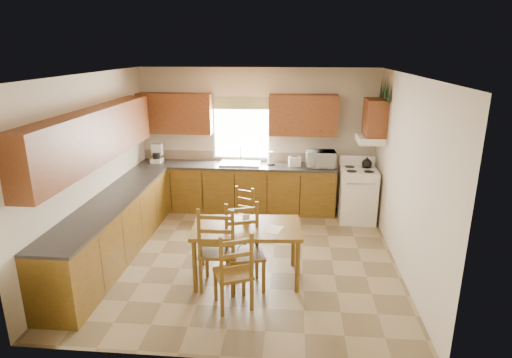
# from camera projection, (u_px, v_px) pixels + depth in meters

# --- Properties ---
(floor) EXTENTS (4.50, 4.50, 0.00)m
(floor) POSITION_uv_depth(u_px,v_px,m) (244.00, 257.00, 6.50)
(floor) COLOR #877453
(floor) RESTS_ON ground
(ceiling) EXTENTS (4.50, 4.50, 0.00)m
(ceiling) POSITION_uv_depth(u_px,v_px,m) (243.00, 75.00, 5.71)
(ceiling) COLOR brown
(ceiling) RESTS_ON floor
(wall_left) EXTENTS (4.50, 4.50, 0.00)m
(wall_left) POSITION_uv_depth(u_px,v_px,m) (92.00, 168.00, 6.30)
(wall_left) COLOR beige
(wall_left) RESTS_ON floor
(wall_right) EXTENTS (4.50, 4.50, 0.00)m
(wall_right) POSITION_uv_depth(u_px,v_px,m) (405.00, 176.00, 5.91)
(wall_right) COLOR beige
(wall_right) RESTS_ON floor
(wall_back) EXTENTS (4.50, 4.50, 0.00)m
(wall_back) POSITION_uv_depth(u_px,v_px,m) (257.00, 139.00, 8.25)
(wall_back) COLOR beige
(wall_back) RESTS_ON floor
(wall_front) EXTENTS (4.50, 4.50, 0.00)m
(wall_front) POSITION_uv_depth(u_px,v_px,m) (215.00, 239.00, 3.96)
(wall_front) COLOR beige
(wall_front) RESTS_ON floor
(lower_cab_back) EXTENTS (3.75, 0.60, 0.88)m
(lower_cab_back) POSITION_uv_depth(u_px,v_px,m) (237.00, 188.00, 8.26)
(lower_cab_back) COLOR brown
(lower_cab_back) RESTS_ON floor
(lower_cab_left) EXTENTS (0.60, 3.60, 0.88)m
(lower_cab_left) POSITION_uv_depth(u_px,v_px,m) (114.00, 229.00, 6.40)
(lower_cab_left) COLOR brown
(lower_cab_left) RESTS_ON floor
(counter_back) EXTENTS (3.75, 0.63, 0.04)m
(counter_back) POSITION_uv_depth(u_px,v_px,m) (236.00, 165.00, 8.13)
(counter_back) COLOR #353230
(counter_back) RESTS_ON lower_cab_back
(counter_left) EXTENTS (0.63, 3.60, 0.04)m
(counter_left) POSITION_uv_depth(u_px,v_px,m) (111.00, 200.00, 6.26)
(counter_left) COLOR #353230
(counter_left) RESTS_ON lower_cab_left
(backsplash) EXTENTS (3.75, 0.01, 0.18)m
(backsplash) POSITION_uv_depth(u_px,v_px,m) (238.00, 156.00, 8.37)
(backsplash) COLOR gray
(backsplash) RESTS_ON counter_back
(upper_cab_back_left) EXTENTS (1.41, 0.33, 0.75)m
(upper_cab_back_left) POSITION_uv_depth(u_px,v_px,m) (175.00, 113.00, 8.07)
(upper_cab_back_left) COLOR brown
(upper_cab_back_left) RESTS_ON wall_back
(upper_cab_back_right) EXTENTS (1.25, 0.33, 0.75)m
(upper_cab_back_right) POSITION_uv_depth(u_px,v_px,m) (303.00, 115.00, 7.87)
(upper_cab_back_right) COLOR brown
(upper_cab_back_right) RESTS_ON wall_back
(upper_cab_left) EXTENTS (0.33, 3.60, 0.75)m
(upper_cab_left) POSITION_uv_depth(u_px,v_px,m) (95.00, 136.00, 5.99)
(upper_cab_left) COLOR brown
(upper_cab_left) RESTS_ON wall_left
(upper_cab_stove) EXTENTS (0.33, 0.62, 0.62)m
(upper_cab_stove) POSITION_uv_depth(u_px,v_px,m) (375.00, 117.00, 7.33)
(upper_cab_stove) COLOR brown
(upper_cab_stove) RESTS_ON wall_right
(range_hood) EXTENTS (0.44, 0.62, 0.12)m
(range_hood) POSITION_uv_depth(u_px,v_px,m) (370.00, 139.00, 7.45)
(range_hood) COLOR white
(range_hood) RESTS_ON wall_right
(window_frame) EXTENTS (1.13, 0.02, 1.18)m
(window_frame) POSITION_uv_depth(u_px,v_px,m) (242.00, 129.00, 8.18)
(window_frame) COLOR white
(window_frame) RESTS_ON wall_back
(window_pane) EXTENTS (1.05, 0.01, 1.10)m
(window_pane) POSITION_uv_depth(u_px,v_px,m) (242.00, 129.00, 8.18)
(window_pane) COLOR white
(window_pane) RESTS_ON wall_back
(window_valance) EXTENTS (1.19, 0.01, 0.24)m
(window_valance) POSITION_uv_depth(u_px,v_px,m) (241.00, 103.00, 8.01)
(window_valance) COLOR #3D612D
(window_valance) RESTS_ON wall_back
(sink_basin) EXTENTS (0.75, 0.45, 0.04)m
(sink_basin) POSITION_uv_depth(u_px,v_px,m) (240.00, 163.00, 8.11)
(sink_basin) COLOR silver
(sink_basin) RESTS_ON counter_back
(pine_decal_a) EXTENTS (0.22, 0.22, 0.36)m
(pine_decal_a) POSITION_uv_depth(u_px,v_px,m) (389.00, 91.00, 6.88)
(pine_decal_a) COLOR #153B21
(pine_decal_a) RESTS_ON wall_right
(pine_decal_b) EXTENTS (0.22, 0.22, 0.36)m
(pine_decal_b) POSITION_uv_depth(u_px,v_px,m) (385.00, 86.00, 7.17)
(pine_decal_b) COLOR #153B21
(pine_decal_b) RESTS_ON wall_right
(pine_decal_c) EXTENTS (0.22, 0.22, 0.36)m
(pine_decal_c) POSITION_uv_depth(u_px,v_px,m) (381.00, 87.00, 7.49)
(pine_decal_c) COLOR #153B21
(pine_decal_c) RESTS_ON wall_right
(stove) EXTENTS (0.65, 0.67, 0.95)m
(stove) POSITION_uv_depth(u_px,v_px,m) (357.00, 195.00, 7.76)
(stove) COLOR white
(stove) RESTS_ON floor
(coffeemaker) EXTENTS (0.26, 0.28, 0.32)m
(coffeemaker) POSITION_uv_depth(u_px,v_px,m) (156.00, 154.00, 8.23)
(coffeemaker) COLOR white
(coffeemaker) RESTS_ON counter_back
(paper_towel) EXTENTS (0.14, 0.14, 0.25)m
(paper_towel) POSITION_uv_depth(u_px,v_px,m) (271.00, 158.00, 8.06)
(paper_towel) COLOR white
(paper_towel) RESTS_ON counter_back
(toaster) EXTENTS (0.24, 0.18, 0.18)m
(toaster) POSITION_uv_depth(u_px,v_px,m) (295.00, 161.00, 7.98)
(toaster) COLOR white
(toaster) RESTS_ON counter_back
(microwave) EXTENTS (0.52, 0.39, 0.30)m
(microwave) POSITION_uv_depth(u_px,v_px,m) (321.00, 159.00, 7.91)
(microwave) COLOR white
(microwave) RESTS_ON counter_back
(dining_table) EXTENTS (1.50, 0.93, 0.77)m
(dining_table) POSITION_uv_depth(u_px,v_px,m) (247.00, 252.00, 5.80)
(dining_table) COLOR brown
(dining_table) RESTS_ON floor
(chair_near_left) EXTENTS (0.55, 0.54, 1.01)m
(chair_near_left) POSITION_uv_depth(u_px,v_px,m) (233.00, 268.00, 5.14)
(chair_near_left) COLOR brown
(chair_near_left) RESTS_ON floor
(chair_near_right) EXTENTS (0.48, 0.46, 1.15)m
(chair_near_right) POSITION_uv_depth(u_px,v_px,m) (219.00, 246.00, 5.56)
(chair_near_right) COLOR brown
(chair_near_right) RESTS_ON floor
(chair_far_left) EXTENTS (0.58, 0.57, 1.11)m
(chair_far_left) POSITION_uv_depth(u_px,v_px,m) (245.00, 249.00, 5.51)
(chair_far_left) COLOR brown
(chair_far_left) RESTS_ON floor
(chair_far_right) EXTENTS (0.46, 0.45, 0.86)m
(chair_far_right) POSITION_uv_depth(u_px,v_px,m) (241.00, 215.00, 6.98)
(chair_far_right) COLOR brown
(chair_far_right) RESTS_ON floor
(table_paper) EXTENTS (0.29, 0.34, 0.00)m
(table_paper) POSITION_uv_depth(u_px,v_px,m) (273.00, 229.00, 5.59)
(table_paper) COLOR white
(table_paper) RESTS_ON dining_table
(table_card) EXTENTS (0.10, 0.06, 0.13)m
(table_card) POSITION_uv_depth(u_px,v_px,m) (246.00, 219.00, 5.76)
(table_card) COLOR white
(table_card) RESTS_ON dining_table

